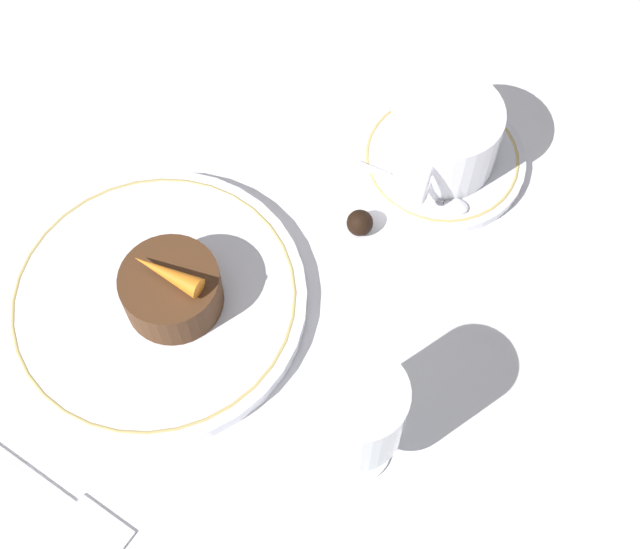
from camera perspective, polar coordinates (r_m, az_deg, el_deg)
ground_plane at (r=0.72m, az=-6.85°, el=-4.26°), size 3.00×3.00×0.00m
dinner_plate at (r=0.74m, az=-10.47°, el=-1.63°), size 0.25×0.25×0.01m
saucer at (r=0.81m, az=7.80°, el=7.31°), size 0.15×0.15×0.01m
coffee_cup at (r=0.78m, az=7.98°, el=8.88°), size 0.12×0.09×0.06m
spoon at (r=0.78m, az=6.70°, el=5.26°), size 0.02×0.11×0.00m
wine_glass at (r=0.61m, az=2.40°, el=-8.86°), size 0.07×0.07×0.12m
fork at (r=0.70m, az=-16.61°, el=-13.24°), size 0.06×0.18×0.01m
dessert_cake at (r=0.71m, az=-9.47°, el=-0.97°), size 0.08×0.08×0.04m
carrot_garnish at (r=0.69m, az=-9.81°, el=0.10°), size 0.02×0.06×0.02m
chocolate_truffle at (r=0.76m, az=2.56°, el=3.33°), size 0.02×0.02×0.02m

